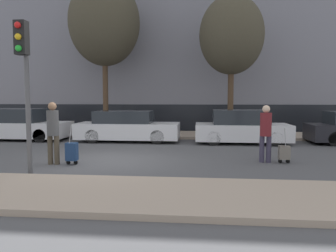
# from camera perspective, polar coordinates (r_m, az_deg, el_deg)

# --- Properties ---
(ground_plane) EXTENTS (80.00, 80.00, 0.00)m
(ground_plane) POSITION_cam_1_polar(r_m,az_deg,el_deg) (10.55, -10.48, -5.88)
(ground_plane) COLOR #4C4C4F
(sidewalk_near) EXTENTS (28.00, 2.50, 0.12)m
(sidewalk_near) POSITION_cam_1_polar(r_m,az_deg,el_deg) (7.11, -19.08, -10.80)
(sidewalk_near) COLOR tan
(sidewalk_near) RESTS_ON ground_plane
(sidewalk_far) EXTENTS (28.00, 3.00, 0.12)m
(sidewalk_far) POSITION_cam_1_polar(r_m,az_deg,el_deg) (17.31, -4.02, -1.46)
(sidewalk_far) COLOR tan
(sidewalk_far) RESTS_ON ground_plane
(building_facade) EXTENTS (28.00, 3.29, 12.45)m
(building_facade) POSITION_cam_1_polar(r_m,az_deg,el_deg) (21.41, -2.32, 16.30)
(building_facade) COLOR slate
(building_facade) RESTS_ON ground_plane
(parked_car_0) EXTENTS (4.63, 1.88, 1.47)m
(parked_car_0) POSITION_cam_1_polar(r_m,az_deg,el_deg) (17.01, -24.62, 0.11)
(parked_car_0) COLOR silver
(parked_car_0) RESTS_ON ground_plane
(parked_car_1) EXTENTS (4.60, 1.74, 1.39)m
(parked_car_1) POSITION_cam_1_polar(r_m,az_deg,el_deg) (14.96, -7.11, -0.19)
(parked_car_1) COLOR silver
(parked_car_1) RESTS_ON ground_plane
(parked_car_2) EXTENTS (4.02, 1.82, 1.46)m
(parked_car_2) POSITION_cam_1_polar(r_m,az_deg,el_deg) (14.57, 12.60, -0.31)
(parked_car_2) COLOR silver
(parked_car_2) RESTS_ON ground_plane
(pedestrian_left) EXTENTS (0.35, 0.34, 1.84)m
(pedestrian_left) POSITION_cam_1_polar(r_m,az_deg,el_deg) (10.18, -19.41, -0.48)
(pedestrian_left) COLOR #4C4233
(pedestrian_left) RESTS_ON ground_plane
(trolley_left) EXTENTS (0.34, 0.29, 1.19)m
(trolley_left) POSITION_cam_1_polar(r_m,az_deg,el_deg) (10.06, -16.42, -4.33)
(trolley_left) COLOR navy
(trolley_left) RESTS_ON ground_plane
(pedestrian_right) EXTENTS (0.35, 0.34, 1.74)m
(pedestrian_right) POSITION_cam_1_polar(r_m,az_deg,el_deg) (10.33, 16.65, -0.67)
(pedestrian_right) COLOR #383347
(pedestrian_right) RESTS_ON ground_plane
(trolley_right) EXTENTS (0.34, 0.29, 1.06)m
(trolley_right) POSITION_cam_1_polar(r_m,az_deg,el_deg) (10.46, 19.58, -4.40)
(trolley_right) COLOR slate
(trolley_right) RESTS_ON ground_plane
(traffic_light) EXTENTS (0.28, 0.47, 3.78)m
(traffic_light) POSITION_cam_1_polar(r_m,az_deg,el_deg) (8.74, -23.77, 9.34)
(traffic_light) COLOR #515154
(traffic_light) RESTS_ON ground_plane
(bare_tree_near_crossing) EXTENTS (3.68, 3.68, 8.02)m
(bare_tree_near_crossing) POSITION_cam_1_polar(r_m,az_deg,el_deg) (18.11, -11.02, 17.24)
(bare_tree_near_crossing) COLOR #4C3826
(bare_tree_near_crossing) RESTS_ON sidewalk_far
(bare_tree_down_street) EXTENTS (3.13, 3.13, 6.81)m
(bare_tree_down_street) POSITION_cam_1_polar(r_m,az_deg,el_deg) (16.76, 11.01, 15.23)
(bare_tree_down_street) COLOR #4C3826
(bare_tree_down_street) RESTS_ON sidewalk_far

